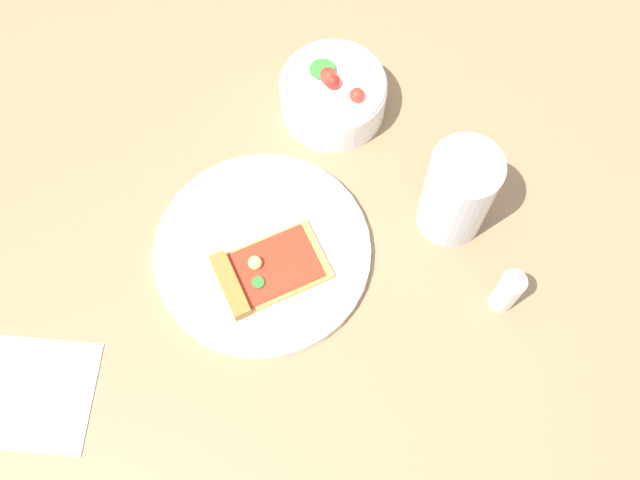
% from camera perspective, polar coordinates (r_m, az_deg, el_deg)
% --- Properties ---
extents(ground_plane, '(2.40, 2.40, 0.00)m').
position_cam_1_polar(ground_plane, '(0.87, -6.66, -0.28)').
color(ground_plane, '#93704C').
rests_on(ground_plane, ground).
extents(plate, '(0.25, 0.25, 0.01)m').
position_cam_1_polar(plate, '(0.85, -4.52, -0.90)').
color(plate, white).
rests_on(plate, ground_plane).
extents(pizza_slice_main, '(0.14, 0.14, 0.02)m').
position_cam_1_polar(pizza_slice_main, '(0.83, -4.58, -2.54)').
color(pizza_slice_main, gold).
rests_on(pizza_slice_main, plate).
extents(salad_bowl, '(0.13, 0.13, 0.07)m').
position_cam_1_polar(salad_bowl, '(0.92, 1.03, 11.35)').
color(salad_bowl, white).
rests_on(salad_bowl, ground_plane).
extents(soda_glass, '(0.08, 0.08, 0.13)m').
position_cam_1_polar(soda_glass, '(0.84, 10.70, 3.53)').
color(soda_glass, silver).
rests_on(soda_glass, ground_plane).
extents(paper_napkin, '(0.16, 0.15, 0.00)m').
position_cam_1_polar(paper_napkin, '(0.87, -21.45, -11.18)').
color(paper_napkin, white).
rests_on(paper_napkin, ground_plane).
extents(pepper_shaker, '(0.03, 0.03, 0.08)m').
position_cam_1_polar(pepper_shaker, '(0.83, 14.56, -3.83)').
color(pepper_shaker, silver).
rests_on(pepper_shaker, ground_plane).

